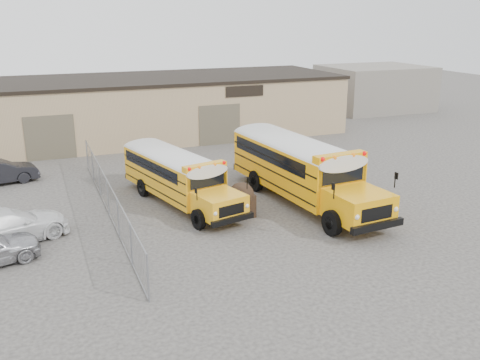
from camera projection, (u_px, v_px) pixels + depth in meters
name	position (u px, v px, depth m)	size (l,w,h in m)	color
ground	(246.00, 219.00, 25.58)	(120.00, 120.00, 0.00)	#383634
warehouse	(151.00, 106.00, 42.63)	(30.20, 10.20, 4.67)	tan
chainlink_fence	(108.00, 197.00, 25.86)	(0.07, 18.07, 1.81)	gray
distant_building_right	(374.00, 88.00, 54.69)	(10.00, 8.00, 4.40)	gray
school_bus_left	(131.00, 151.00, 31.80)	(4.38, 9.49, 2.70)	#FFAE17
school_bus_right	(240.00, 139.00, 33.50)	(3.79, 11.50, 3.31)	#FFA90B
tarp_bundle	(241.00, 199.00, 25.68)	(1.24, 1.24, 1.69)	black
car_white	(5.00, 227.00, 22.59)	(2.16, 5.31, 1.54)	white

